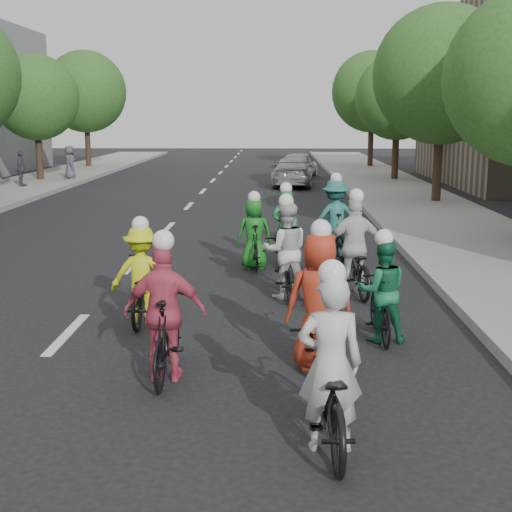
{
  "coord_description": "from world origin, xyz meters",
  "views": [
    {
      "loc": [
        3.03,
        -9.93,
        3.14
      ],
      "look_at": [
        2.74,
        0.91,
        1.0
      ],
      "focal_mm": 50.0,
      "sensor_mm": 36.0,
      "label": 1
    }
  ],
  "objects_px": {
    "cyclist_9": "(254,240)",
    "follow_car_lead": "(293,172)",
    "cyclist_2": "(143,283)",
    "cyclist_4": "(319,316)",
    "cyclist_7": "(335,224)",
    "follow_car_trail": "(299,164)",
    "spectator_1": "(21,168)",
    "cyclist_3": "(166,325)",
    "cyclist_1": "(381,299)",
    "cyclist_8": "(354,258)",
    "cyclist_5": "(286,236)",
    "spectator_2": "(70,162)",
    "cyclist_6": "(286,261)",
    "cyclist_0": "(329,386)"
  },
  "relations": [
    {
      "from": "cyclist_9",
      "to": "follow_car_lead",
      "type": "height_order",
      "value": "cyclist_9"
    },
    {
      "from": "cyclist_2",
      "to": "cyclist_4",
      "type": "distance_m",
      "value": 3.27
    },
    {
      "from": "cyclist_7",
      "to": "follow_car_trail",
      "type": "xyz_separation_m",
      "value": [
        -0.13,
        20.99,
        -0.08
      ]
    },
    {
      "from": "cyclist_2",
      "to": "spectator_1",
      "type": "relative_size",
      "value": 1.19
    },
    {
      "from": "cyclist_3",
      "to": "cyclist_9",
      "type": "xyz_separation_m",
      "value": [
        0.88,
        6.42,
        -0.07
      ]
    },
    {
      "from": "cyclist_9",
      "to": "follow_car_trail",
      "type": "height_order",
      "value": "cyclist_9"
    },
    {
      "from": "follow_car_trail",
      "to": "follow_car_lead",
      "type": "bearing_deg",
      "value": 96.23
    },
    {
      "from": "cyclist_1",
      "to": "follow_car_trail",
      "type": "relative_size",
      "value": 0.41
    },
    {
      "from": "cyclist_2",
      "to": "cyclist_7",
      "type": "xyz_separation_m",
      "value": [
        3.4,
        5.28,
        0.14
      ]
    },
    {
      "from": "cyclist_2",
      "to": "cyclist_3",
      "type": "bearing_deg",
      "value": 107.22
    },
    {
      "from": "follow_car_lead",
      "to": "follow_car_trail",
      "type": "distance_m",
      "value": 4.73
    },
    {
      "from": "spectator_1",
      "to": "follow_car_lead",
      "type": "bearing_deg",
      "value": -84.12
    },
    {
      "from": "cyclist_1",
      "to": "follow_car_lead",
      "type": "relative_size",
      "value": 0.37
    },
    {
      "from": "cyclist_2",
      "to": "cyclist_4",
      "type": "relative_size",
      "value": 0.94
    },
    {
      "from": "cyclist_7",
      "to": "cyclist_8",
      "type": "xyz_separation_m",
      "value": [
        0.06,
        -3.48,
        -0.09
      ]
    },
    {
      "from": "cyclist_5",
      "to": "follow_car_lead",
      "type": "height_order",
      "value": "cyclist_5"
    },
    {
      "from": "cyclist_1",
      "to": "cyclist_4",
      "type": "xyz_separation_m",
      "value": [
        -0.95,
        -1.12,
        0.06
      ]
    },
    {
      "from": "cyclist_3",
      "to": "spectator_1",
      "type": "height_order",
      "value": "cyclist_3"
    },
    {
      "from": "cyclist_3",
      "to": "spectator_2",
      "type": "relative_size",
      "value": 1.17
    },
    {
      "from": "cyclist_4",
      "to": "cyclist_6",
      "type": "height_order",
      "value": "cyclist_4"
    },
    {
      "from": "follow_car_lead",
      "to": "cyclist_7",
      "type": "bearing_deg",
      "value": 94.87
    },
    {
      "from": "cyclist_5",
      "to": "cyclist_3",
      "type": "bearing_deg",
      "value": 79.0
    },
    {
      "from": "cyclist_2",
      "to": "spectator_2",
      "type": "distance_m",
      "value": 24.69
    },
    {
      "from": "cyclist_1",
      "to": "cyclist_7",
      "type": "height_order",
      "value": "cyclist_7"
    },
    {
      "from": "cyclist_8",
      "to": "follow_car_lead",
      "type": "height_order",
      "value": "cyclist_8"
    },
    {
      "from": "cyclist_3",
      "to": "spectator_2",
      "type": "xyz_separation_m",
      "value": [
        -8.53,
        25.88,
        0.26
      ]
    },
    {
      "from": "cyclist_4",
      "to": "cyclist_8",
      "type": "bearing_deg",
      "value": -105.92
    },
    {
      "from": "cyclist_0",
      "to": "cyclist_4",
      "type": "height_order",
      "value": "cyclist_4"
    },
    {
      "from": "cyclist_4",
      "to": "spectator_2",
      "type": "xyz_separation_m",
      "value": [
        -10.39,
        25.41,
        0.28
      ]
    },
    {
      "from": "cyclist_4",
      "to": "follow_car_lead",
      "type": "bearing_deg",
      "value": -93.72
    },
    {
      "from": "follow_car_trail",
      "to": "cyclist_1",
      "type": "bearing_deg",
      "value": 102.05
    },
    {
      "from": "cyclist_7",
      "to": "cyclist_8",
      "type": "distance_m",
      "value": 3.48
    },
    {
      "from": "cyclist_0",
      "to": "spectator_1",
      "type": "relative_size",
      "value": 1.29
    },
    {
      "from": "cyclist_6",
      "to": "cyclist_2",
      "type": "bearing_deg",
      "value": 29.45
    },
    {
      "from": "cyclist_9",
      "to": "cyclist_1",
      "type": "bearing_deg",
      "value": 105.66
    },
    {
      "from": "cyclist_4",
      "to": "cyclist_8",
      "type": "relative_size",
      "value": 0.96
    },
    {
      "from": "follow_car_trail",
      "to": "spectator_1",
      "type": "bearing_deg",
      "value": 40.04
    },
    {
      "from": "cyclist_0",
      "to": "cyclist_2",
      "type": "bearing_deg",
      "value": -61.23
    },
    {
      "from": "cyclist_7",
      "to": "cyclist_3",
      "type": "bearing_deg",
      "value": 59.99
    },
    {
      "from": "cyclist_3",
      "to": "cyclist_9",
      "type": "bearing_deg",
      "value": -96.77
    },
    {
      "from": "follow_car_trail",
      "to": "spectator_2",
      "type": "relative_size",
      "value": 2.48
    },
    {
      "from": "cyclist_4",
      "to": "cyclist_6",
      "type": "bearing_deg",
      "value": -87.18
    },
    {
      "from": "follow_car_trail",
      "to": "spectator_2",
      "type": "height_order",
      "value": "spectator_2"
    },
    {
      "from": "cyclist_2",
      "to": "cyclist_7",
      "type": "relative_size",
      "value": 0.96
    },
    {
      "from": "cyclist_3",
      "to": "cyclist_5",
      "type": "bearing_deg",
      "value": -101.61
    },
    {
      "from": "cyclist_2",
      "to": "cyclist_9",
      "type": "relative_size",
      "value": 1.12
    },
    {
      "from": "cyclist_6",
      "to": "follow_car_lead",
      "type": "distance_m",
      "value": 20.01
    },
    {
      "from": "cyclist_1",
      "to": "cyclist_3",
      "type": "distance_m",
      "value": 3.23
    },
    {
      "from": "cyclist_9",
      "to": "follow_car_trail",
      "type": "relative_size",
      "value": 0.42
    },
    {
      "from": "cyclist_6",
      "to": "spectator_2",
      "type": "height_order",
      "value": "cyclist_6"
    }
  ]
}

